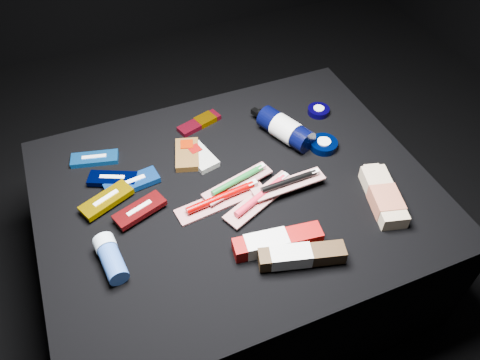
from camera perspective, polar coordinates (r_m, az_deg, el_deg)
name	(u,v)px	position (r m, az deg, el deg)	size (l,w,h in m)	color
ground	(237,274)	(1.51, -0.39, -11.37)	(3.00, 3.00, 0.00)	black
cloth_table	(236,236)	(1.34, -0.43, -6.89)	(0.98, 0.78, 0.40)	black
luna_bar_0	(95,159)	(1.31, -17.30, 2.50)	(0.13, 0.07, 0.02)	#115CB7
luna_bar_1	(132,183)	(1.22, -13.02, -0.37)	(0.14, 0.07, 0.02)	#134CB1
luna_bar_2	(113,179)	(1.24, -15.26, 0.14)	(0.13, 0.09, 0.02)	#01052F
luna_bar_3	(107,200)	(1.19, -15.96, -2.36)	(0.14, 0.10, 0.02)	#AE8700
luna_bar_4	(140,210)	(1.15, -12.13, -3.60)	(0.14, 0.09, 0.02)	maroon
clif_bar_0	(187,153)	(1.27, -6.46, 3.26)	(0.09, 0.13, 0.02)	#553716
clif_bar_1	(199,156)	(1.26, -4.96, 2.92)	(0.08, 0.12, 0.02)	#A4A49D
power_bar	(201,122)	(1.37, -4.75, 7.07)	(0.14, 0.08, 0.02)	maroon
lotion_bottle	(285,129)	(1.31, 5.54, 6.20)	(0.12, 0.21, 0.07)	black
cream_tin_upper	(319,111)	(1.42, 9.55, 8.33)	(0.06, 0.06, 0.02)	black
cream_tin_lower	(324,145)	(1.31, 10.15, 4.28)	(0.08, 0.08, 0.02)	black
bodywash_bottle	(384,197)	(1.20, 17.10, -2.02)	(0.11, 0.20, 0.04)	#C8AE8C
deodorant_stick	(111,258)	(1.07, -15.49, -9.12)	(0.06, 0.12, 0.05)	#2C52A5
toothbrush_pack_0	(222,199)	(1.15, -2.22, -2.30)	(0.24, 0.08, 0.03)	#AAA49F
toothbrush_pack_1	(262,197)	(1.15, 2.65, -2.02)	(0.22, 0.13, 0.02)	beige
toothbrush_pack_2	(238,181)	(1.18, -0.19, -0.16)	(0.20, 0.09, 0.02)	#B1ACA5
toothbrush_pack_3	(290,182)	(1.17, 6.08, -0.30)	(0.19, 0.05, 0.02)	silver
toothpaste_carton_red	(274,242)	(1.06, 4.13, -7.59)	(0.21, 0.07, 0.04)	#850505
toothpaste_carton_green	(298,256)	(1.04, 7.06, -9.19)	(0.20, 0.09, 0.04)	#342210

